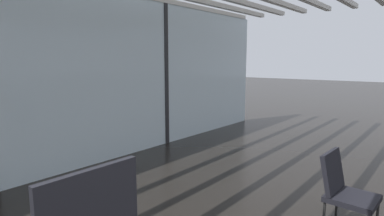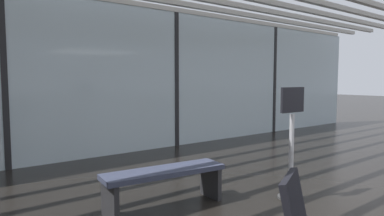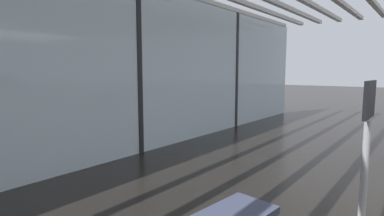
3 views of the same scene
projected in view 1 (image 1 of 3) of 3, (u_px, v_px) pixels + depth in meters
The scene contains 2 objects.
window_mullion_2 at pixel (165, 75), 6.88m from camera, with size 0.10×0.12×3.07m, color black.
lounge_chair_2 at pixel (344, 188), 3.37m from camera, with size 0.50×0.55×0.87m.
Camera 1 is at (-1.46, 0.35, 1.85)m, focal length 29.16 mm.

